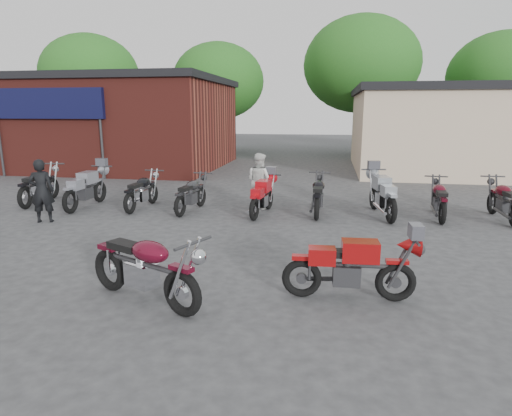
% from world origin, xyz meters
% --- Properties ---
extents(ground, '(90.00, 90.00, 0.00)m').
position_xyz_m(ground, '(0.00, 0.00, 0.00)').
color(ground, '#353638').
extents(brick_building, '(12.00, 8.00, 4.00)m').
position_xyz_m(brick_building, '(-9.00, 14.00, 2.00)').
color(brick_building, maroon).
rests_on(brick_building, ground).
extents(stucco_building, '(10.00, 8.00, 3.50)m').
position_xyz_m(stucco_building, '(8.50, 15.00, 1.75)').
color(stucco_building, tan).
rests_on(stucco_building, ground).
extents(tree_0, '(6.56, 6.56, 8.20)m').
position_xyz_m(tree_0, '(-14.00, 22.00, 4.10)').
color(tree_0, '#1A5617').
rests_on(tree_0, ground).
extents(tree_1, '(5.92, 5.92, 7.40)m').
position_xyz_m(tree_1, '(-5.00, 22.00, 3.70)').
color(tree_1, '#1A5617').
rests_on(tree_1, ground).
extents(tree_2, '(7.04, 7.04, 8.80)m').
position_xyz_m(tree_2, '(4.00, 22.00, 4.40)').
color(tree_2, '#1A5617').
rests_on(tree_2, ground).
extents(tree_3, '(6.08, 6.08, 7.60)m').
position_xyz_m(tree_3, '(12.00, 22.00, 3.80)').
color(tree_3, '#1A5617').
rests_on(tree_3, ground).
extents(vintage_motorcycle, '(2.19, 1.50, 1.22)m').
position_xyz_m(vintage_motorcycle, '(-0.23, -0.65, 0.61)').
color(vintage_motorcycle, '#520A1B').
rests_on(vintage_motorcycle, ground).
extents(sportbike, '(1.90, 0.72, 1.08)m').
position_xyz_m(sportbike, '(2.67, -0.02, 0.54)').
color(sportbike, '#9D0D0E').
rests_on(sportbike, ground).
extents(helmet, '(0.35, 0.35, 0.26)m').
position_xyz_m(helmet, '(-0.71, 0.61, 0.13)').
color(helmet, '#C81540').
rests_on(helmet, ground).
extents(person_dark, '(0.67, 0.56, 1.58)m').
position_xyz_m(person_dark, '(-4.66, 3.28, 0.79)').
color(person_dark, black).
rests_on(person_dark, ground).
extents(person_light, '(0.96, 0.91, 1.57)m').
position_xyz_m(person_light, '(0.36, 5.77, 0.78)').
color(person_light, silver).
rests_on(person_light, ground).
extents(row_bike_0, '(0.94, 2.17, 1.22)m').
position_xyz_m(row_bike_0, '(-6.21, 5.28, 0.61)').
color(row_bike_0, black).
rests_on(row_bike_0, ground).
extents(row_bike_1, '(0.69, 2.09, 1.21)m').
position_xyz_m(row_bike_1, '(-4.53, 5.00, 0.60)').
color(row_bike_1, gray).
rests_on(row_bike_1, ground).
extents(row_bike_2, '(0.70, 1.92, 1.10)m').
position_xyz_m(row_bike_2, '(-2.90, 5.15, 0.55)').
color(row_bike_2, black).
rests_on(row_bike_2, ground).
extents(row_bike_3, '(0.82, 1.90, 1.07)m').
position_xyz_m(row_bike_3, '(-1.41, 5.04, 0.53)').
color(row_bike_3, '#252528').
rests_on(row_bike_3, ground).
extents(row_bike_4, '(0.86, 1.93, 1.08)m').
position_xyz_m(row_bike_4, '(0.57, 5.00, 0.54)').
color(row_bike_4, red).
rests_on(row_bike_4, ground).
extents(row_bike_5, '(0.65, 1.95, 1.13)m').
position_xyz_m(row_bike_5, '(2.03, 5.33, 0.56)').
color(row_bike_5, black).
rests_on(row_bike_5, ground).
extents(row_bike_6, '(1.05, 2.23, 1.24)m').
position_xyz_m(row_bike_6, '(3.69, 5.38, 0.62)').
color(row_bike_6, '#8D939A').
rests_on(row_bike_6, ground).
extents(row_bike_7, '(0.79, 1.92, 1.08)m').
position_xyz_m(row_bike_7, '(5.12, 5.41, 0.54)').
color(row_bike_7, '#4A0916').
rests_on(row_bike_7, ground).
extents(row_bike_8, '(0.68, 1.95, 1.12)m').
position_xyz_m(row_bike_8, '(6.66, 5.41, 0.56)').
color(row_bike_8, '#4C0914').
rests_on(row_bike_8, ground).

